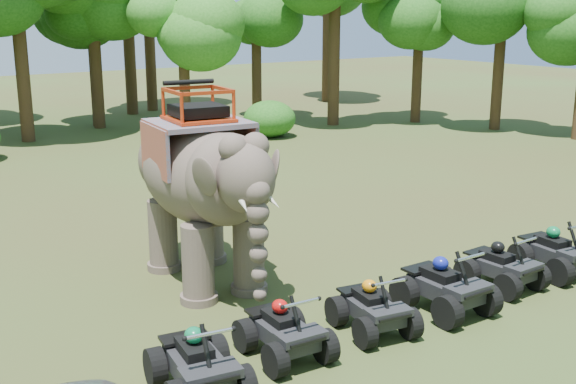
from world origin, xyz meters
name	(u,v)px	position (x,y,z in m)	size (l,w,h in m)	color
ground	(321,292)	(0.00, 0.00, 0.00)	(110.00, 110.00, 0.00)	#47381E
elephant	(202,185)	(-1.63, 2.00, 2.12)	(2.22, 5.04, 4.23)	#4A3D36
atv_0	(198,356)	(-4.00, -2.17, 0.64)	(1.26, 1.73, 1.28)	black
atv_1	(284,323)	(-2.23, -1.90, 0.60)	(1.18, 1.62, 1.20)	black
atv_2	(373,301)	(-0.36, -2.01, 0.59)	(1.15, 1.58, 1.17)	black
atv_3	(446,279)	(1.39, -2.12, 0.66)	(1.30, 1.78, 1.32)	black
atv_4	(503,260)	(3.30, -1.93, 0.60)	(1.18, 1.62, 1.20)	black
atv_5	(558,246)	(4.97, -2.07, 0.64)	(1.26, 1.73, 1.28)	black
tree_0	(19,35)	(0.00, 21.35, 4.59)	(6.42, 6.42, 9.17)	#195114
tree_1	(94,41)	(3.95, 23.15, 4.20)	(5.89, 5.89, 8.41)	#195114
tree_2	(184,63)	(6.62, 19.09, 3.26)	(4.57, 4.57, 6.53)	#195114
tree_3	(256,53)	(11.78, 21.02, 3.47)	(4.86, 4.86, 6.94)	#195114
tree_4	(334,31)	(14.00, 17.36, 4.63)	(6.49, 6.49, 9.27)	#195114
tree_5	(418,55)	(18.06, 15.64, 3.40)	(4.76, 4.76, 6.81)	#195114
tree_6	(500,54)	(19.57, 11.74, 3.60)	(5.04, 5.04, 7.20)	#195114
tree_34	(328,15)	(19.52, 25.02, 5.29)	(7.41, 7.41, 10.58)	#195114
tree_36	(94,54)	(4.12, 23.84, 3.55)	(4.97, 4.97, 7.10)	#195114
tree_38	(127,14)	(7.20, 26.75, 5.43)	(7.60, 7.60, 10.86)	#195114
tree_42	(149,22)	(8.71, 27.43, 4.98)	(6.97, 6.97, 9.96)	#195114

